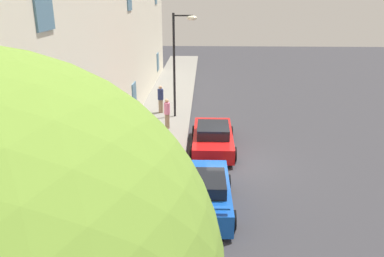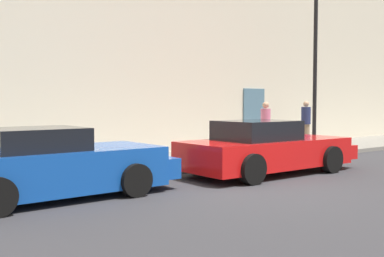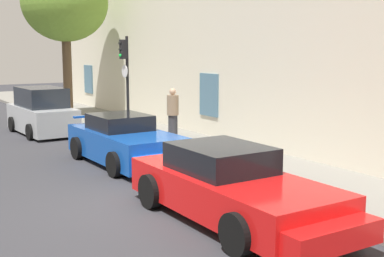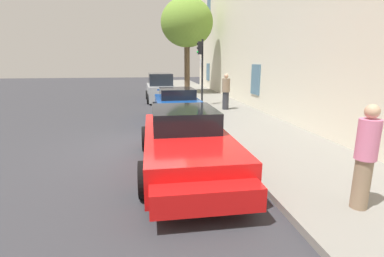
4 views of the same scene
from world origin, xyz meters
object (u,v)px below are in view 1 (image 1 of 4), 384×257
at_px(street_lamp, 181,47).
at_px(pedestrian_bystander, 161,99).
at_px(pedestrian_admiring, 167,113).
at_px(pedestrian_strolling, 121,207).
at_px(traffic_light, 142,189).
at_px(sportscar_red_lead, 204,191).
at_px(sportscar_yellow_flank, 213,136).

relative_size(street_lamp, pedestrian_bystander, 3.51).
xyz_separation_m(pedestrian_admiring, pedestrian_strolling, (-9.85, 0.48, 0.02)).
bearing_deg(pedestrian_admiring, street_lamp, -16.32).
relative_size(traffic_light, street_lamp, 0.57).
height_order(sportscar_red_lead, pedestrian_bystander, pedestrian_bystander).
relative_size(sportscar_red_lead, sportscar_yellow_flank, 0.91).
height_order(sportscar_red_lead, pedestrian_admiring, pedestrian_admiring).
relative_size(traffic_light, pedestrian_bystander, 2.01).
xyz_separation_m(sportscar_red_lead, sportscar_yellow_flank, (5.48, -0.39, 0.01)).
bearing_deg(pedestrian_bystander, sportscar_red_lead, -165.59).
relative_size(sportscar_yellow_flank, street_lamp, 0.83).
height_order(traffic_light, pedestrian_admiring, traffic_light).
height_order(sportscar_red_lead, street_lamp, street_lamp).
bearing_deg(sportscar_red_lead, street_lamp, 8.11).
bearing_deg(street_lamp, pedestrian_strolling, 174.62).
bearing_deg(sportscar_red_lead, sportscar_yellow_flank, -4.09).
xyz_separation_m(sportscar_red_lead, street_lamp, (10.18, 1.45, 3.72)).
xyz_separation_m(street_lamp, pedestrian_strolling, (-12.09, 1.14, -3.28)).
bearing_deg(street_lamp, pedestrian_admiring, 163.68).
height_order(sportscar_red_lead, traffic_light, traffic_light).
bearing_deg(sportscar_yellow_flank, street_lamp, 21.43).
bearing_deg(pedestrian_strolling, traffic_light, -148.05).
bearing_deg(pedestrian_admiring, traffic_light, -177.51).
distance_m(traffic_light, pedestrian_admiring, 11.53).
bearing_deg(street_lamp, pedestrian_bystander, 62.12).
distance_m(street_lamp, pedestrian_admiring, 4.04).
bearing_deg(pedestrian_bystander, street_lamp, -117.88).
height_order(sportscar_yellow_flank, traffic_light, traffic_light).
height_order(sportscar_red_lead, pedestrian_strolling, pedestrian_strolling).
xyz_separation_m(sportscar_yellow_flank, street_lamp, (4.69, 1.84, 3.70)).
distance_m(traffic_light, pedestrian_strolling, 2.38).
xyz_separation_m(traffic_light, street_lamp, (13.66, -0.16, 1.79)).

